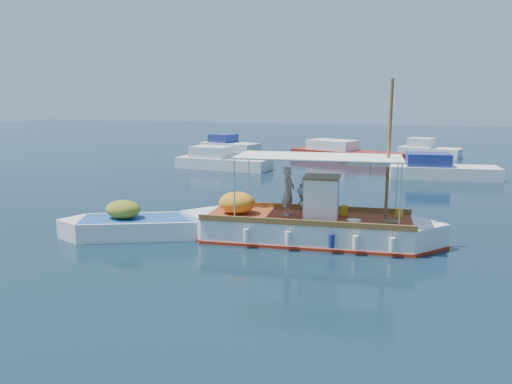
% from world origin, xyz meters
% --- Properties ---
extents(ground, '(160.00, 160.00, 0.00)m').
position_xyz_m(ground, '(0.00, 0.00, 0.00)').
color(ground, black).
rests_on(ground, ground).
extents(fishing_caique, '(9.70, 3.36, 5.95)m').
position_xyz_m(fishing_caique, '(0.70, 0.15, 0.53)').
color(fishing_caique, white).
rests_on(fishing_caique, ground).
extents(dinghy, '(5.96, 3.60, 1.59)m').
position_xyz_m(dinghy, '(-5.16, -1.26, 0.33)').
color(dinghy, white).
rests_on(dinghy, ground).
extents(bg_boat_nw, '(6.98, 2.89, 1.80)m').
position_xyz_m(bg_boat_nw, '(-9.48, 16.36, 0.49)').
color(bg_boat_nw, silver).
rests_on(bg_boat_nw, ground).
extents(bg_boat_n, '(9.80, 5.86, 1.80)m').
position_xyz_m(bg_boat_n, '(-1.79, 24.27, 0.49)').
color(bg_boat_n, maroon).
rests_on(bg_boat_n, ground).
extents(bg_boat_ne, '(6.94, 3.08, 1.80)m').
position_xyz_m(bg_boat_ne, '(5.59, 16.81, 0.49)').
color(bg_boat_ne, silver).
rests_on(bg_boat_ne, ground).
extents(bg_boat_far_w, '(6.17, 3.85, 1.80)m').
position_xyz_m(bg_boat_far_w, '(-13.56, 27.82, 0.49)').
color(bg_boat_far_w, silver).
rests_on(bg_boat_far_w, ground).
extents(bg_boat_far_n, '(5.46, 3.29, 1.80)m').
position_xyz_m(bg_boat_far_n, '(4.77, 29.14, 0.49)').
color(bg_boat_far_n, silver).
rests_on(bg_boat_far_n, ground).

